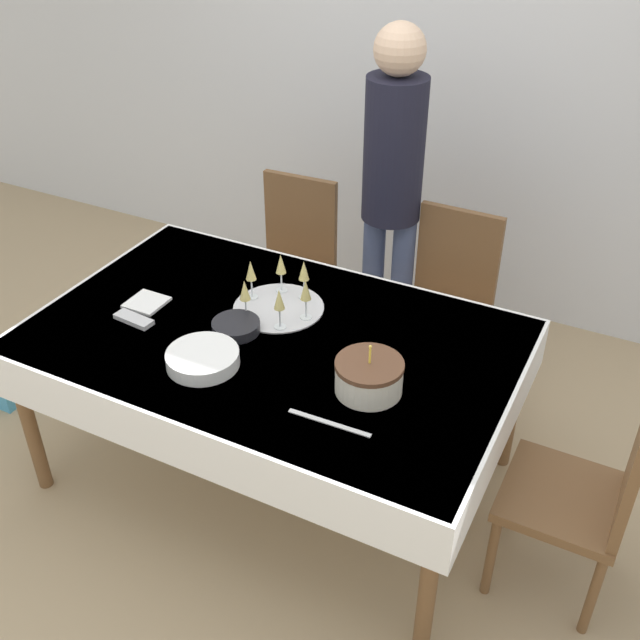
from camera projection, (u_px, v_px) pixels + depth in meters
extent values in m
plane|color=tan|center=(278.00, 472.00, 3.34)|extent=(12.00, 12.00, 0.00)
cube|color=silver|center=(441.00, 66.00, 3.91)|extent=(8.00, 0.05, 2.70)
cube|color=white|center=(272.00, 338.00, 2.93)|extent=(1.86, 1.17, 0.03)
cube|color=white|center=(273.00, 356.00, 2.98)|extent=(1.89, 1.20, 0.21)
cylinder|color=brown|center=(29.00, 422.00, 3.08)|extent=(0.06, 0.06, 0.72)
cylinder|color=brown|center=(428.00, 586.00, 2.42)|extent=(0.06, 0.06, 0.72)
cylinder|color=brown|center=(180.00, 301.00, 3.85)|extent=(0.06, 0.06, 0.72)
cylinder|color=brown|center=(513.00, 400.00, 3.19)|extent=(0.06, 0.06, 0.72)
cube|color=brown|center=(285.00, 284.00, 3.88)|extent=(0.44, 0.44, 0.04)
cube|color=brown|center=(301.00, 222.00, 3.87)|extent=(0.40, 0.05, 0.50)
cylinder|color=brown|center=(302.00, 345.00, 3.80)|extent=(0.04, 0.04, 0.40)
cylinder|color=brown|center=(240.00, 328.00, 3.93)|extent=(0.04, 0.04, 0.40)
cylinder|color=brown|center=(331.00, 310.00, 4.07)|extent=(0.04, 0.04, 0.40)
cylinder|color=brown|center=(272.00, 295.00, 4.20)|extent=(0.04, 0.04, 0.40)
cube|color=brown|center=(439.00, 325.00, 3.56)|extent=(0.43, 0.43, 0.04)
cube|color=brown|center=(458.00, 258.00, 3.55)|extent=(0.40, 0.04, 0.50)
cylinder|color=brown|center=(457.00, 394.00, 3.48)|extent=(0.04, 0.04, 0.40)
cylinder|color=brown|center=(386.00, 371.00, 3.62)|extent=(0.04, 0.04, 0.40)
cylinder|color=brown|center=(481.00, 353.00, 3.75)|extent=(0.04, 0.04, 0.40)
cylinder|color=brown|center=(414.00, 334.00, 3.89)|extent=(0.04, 0.04, 0.40)
cube|color=brown|center=(563.00, 498.00, 2.66)|extent=(0.42, 0.42, 0.04)
cube|color=brown|center=(638.00, 460.00, 2.43)|extent=(0.04, 0.40, 0.50)
cylinder|color=brown|center=(491.00, 556.00, 2.72)|extent=(0.04, 0.04, 0.40)
cylinder|color=brown|center=(517.00, 490.00, 2.98)|extent=(0.04, 0.04, 0.40)
cylinder|color=brown|center=(593.00, 595.00, 2.58)|extent=(0.04, 0.04, 0.40)
cylinder|color=brown|center=(611.00, 523.00, 2.84)|extent=(0.04, 0.04, 0.40)
cylinder|color=silver|center=(369.00, 379.00, 2.61)|extent=(0.24, 0.24, 0.10)
cylinder|color=brown|center=(369.00, 365.00, 2.57)|extent=(0.24, 0.24, 0.02)
cylinder|color=yellow|center=(370.00, 356.00, 2.55)|extent=(0.01, 0.01, 0.06)
sphere|color=#F9CC4C|center=(370.00, 347.00, 2.53)|extent=(0.01, 0.01, 0.01)
cylinder|color=silver|center=(279.00, 308.00, 3.08)|extent=(0.38, 0.38, 0.01)
cylinder|color=silver|center=(306.00, 317.00, 3.01)|extent=(0.05, 0.05, 0.00)
cylinder|color=silver|center=(306.00, 308.00, 2.98)|extent=(0.01, 0.01, 0.08)
cone|color=#E0CC72|center=(306.00, 290.00, 2.94)|extent=(0.04, 0.04, 0.08)
cylinder|color=silver|center=(304.00, 297.00, 3.14)|extent=(0.05, 0.05, 0.00)
cylinder|color=silver|center=(304.00, 288.00, 3.11)|extent=(0.01, 0.01, 0.08)
cone|color=#E0CC72|center=(304.00, 270.00, 3.06)|extent=(0.04, 0.04, 0.08)
cylinder|color=silver|center=(282.00, 290.00, 3.18)|extent=(0.05, 0.05, 0.00)
cylinder|color=silver|center=(281.00, 281.00, 3.16)|extent=(0.01, 0.01, 0.08)
cone|color=#E0CC72|center=(281.00, 264.00, 3.11)|extent=(0.04, 0.04, 0.08)
cylinder|color=silver|center=(252.00, 297.00, 3.14)|extent=(0.05, 0.05, 0.00)
cylinder|color=silver|center=(252.00, 288.00, 3.11)|extent=(0.01, 0.01, 0.08)
cone|color=#E0CC72|center=(251.00, 270.00, 3.06)|extent=(0.04, 0.04, 0.08)
cylinder|color=silver|center=(247.00, 317.00, 3.01)|extent=(0.05, 0.05, 0.00)
cylinder|color=silver|center=(246.00, 308.00, 2.98)|extent=(0.01, 0.01, 0.08)
cone|color=#E0CC72|center=(245.00, 290.00, 2.94)|extent=(0.04, 0.04, 0.08)
cylinder|color=silver|center=(280.00, 327.00, 2.95)|extent=(0.05, 0.05, 0.00)
cylinder|color=silver|center=(280.00, 317.00, 2.93)|extent=(0.01, 0.01, 0.08)
cone|color=#E0CC72|center=(279.00, 299.00, 2.88)|extent=(0.04, 0.04, 0.08)
cylinder|color=white|center=(203.00, 364.00, 2.76)|extent=(0.27, 0.27, 0.01)
cylinder|color=white|center=(203.00, 362.00, 2.76)|extent=(0.27, 0.27, 0.01)
cylinder|color=white|center=(203.00, 361.00, 2.75)|extent=(0.27, 0.27, 0.01)
cylinder|color=white|center=(203.00, 359.00, 2.75)|extent=(0.27, 0.27, 0.01)
cylinder|color=white|center=(203.00, 358.00, 2.74)|extent=(0.27, 0.27, 0.01)
cylinder|color=white|center=(203.00, 356.00, 2.74)|extent=(0.27, 0.27, 0.01)
cylinder|color=white|center=(202.00, 355.00, 2.74)|extent=(0.27, 0.27, 0.01)
cylinder|color=white|center=(202.00, 353.00, 2.73)|extent=(0.27, 0.27, 0.01)
cylinder|color=black|center=(236.00, 330.00, 2.94)|extent=(0.19, 0.19, 0.01)
cylinder|color=black|center=(236.00, 329.00, 2.94)|extent=(0.19, 0.19, 0.01)
cylinder|color=black|center=(236.00, 327.00, 2.93)|extent=(0.19, 0.19, 0.01)
cylinder|color=black|center=(236.00, 326.00, 2.93)|extent=(0.19, 0.19, 0.01)
cylinder|color=black|center=(236.00, 324.00, 2.92)|extent=(0.19, 0.19, 0.01)
cylinder|color=black|center=(236.00, 323.00, 2.92)|extent=(0.19, 0.19, 0.01)
cube|color=silver|center=(329.00, 423.00, 2.49)|extent=(0.30, 0.03, 0.00)
cube|color=silver|center=(134.00, 319.00, 2.99)|extent=(0.17, 0.08, 0.02)
cube|color=white|center=(147.00, 303.00, 3.10)|extent=(0.15, 0.15, 0.01)
cylinder|color=#3F4C72|center=(372.00, 288.00, 3.85)|extent=(0.11, 0.11, 0.84)
cylinder|color=#3F4C72|center=(401.00, 295.00, 3.78)|extent=(0.11, 0.11, 0.84)
cylinder|color=black|center=(394.00, 150.00, 3.39)|extent=(0.28, 0.28, 0.67)
sphere|color=#D8B293|center=(400.00, 49.00, 3.15)|extent=(0.23, 0.23, 0.23)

